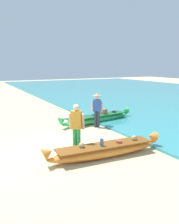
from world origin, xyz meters
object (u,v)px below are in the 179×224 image
object	(u,v)px
person_vendor_hatted	(97,108)
person_tourist_customer	(77,126)
boat_green_midground	(97,118)
boat_orange_foreground	(105,150)

from	to	relation	value
person_vendor_hatted	person_tourist_customer	distance (m)	3.76
boat_green_midground	person_tourist_customer	world-z (taller)	person_tourist_customer
boat_orange_foreground	boat_green_midground	size ratio (longest dim) A/B	0.94
boat_orange_foreground	boat_green_midground	world-z (taller)	boat_orange_foreground
boat_green_midground	person_vendor_hatted	size ratio (longest dim) A/B	2.70
boat_orange_foreground	boat_green_midground	bearing A→B (deg)	63.95
boat_orange_foreground	person_vendor_hatted	size ratio (longest dim) A/B	2.54
boat_orange_foreground	person_tourist_customer	bearing A→B (deg)	137.53
boat_orange_foreground	boat_green_midground	distance (m)	4.87
boat_orange_foreground	person_vendor_hatted	bearing A→B (deg)	64.84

